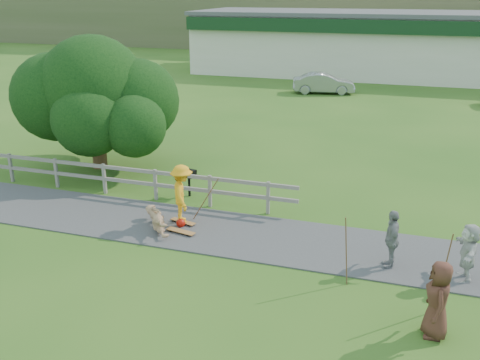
# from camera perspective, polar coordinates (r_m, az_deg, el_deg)

# --- Properties ---
(ground) EXTENTS (260.00, 260.00, 0.00)m
(ground) POSITION_cam_1_polar(r_m,az_deg,el_deg) (15.23, -7.66, -7.36)
(ground) COLOR #2A5719
(ground) RESTS_ON ground
(path) EXTENTS (34.00, 3.00, 0.04)m
(path) POSITION_cam_1_polar(r_m,az_deg,el_deg) (16.45, -5.44, -5.05)
(path) COLOR #3D3D40
(path) RESTS_ON ground
(fence) EXTENTS (15.05, 0.10, 1.10)m
(fence) POSITION_cam_1_polar(r_m,az_deg,el_deg) (19.77, -15.83, 0.79)
(fence) COLOR #666259
(fence) RESTS_ON ground
(strip_mall) EXTENTS (32.50, 10.75, 5.10)m
(strip_mall) POSITION_cam_1_polar(r_m,az_deg,el_deg) (47.34, 15.82, 13.85)
(strip_mall) COLOR beige
(strip_mall) RESTS_ON ground
(skater_rider) EXTENTS (1.15, 1.36, 1.82)m
(skater_rider) POSITION_cam_1_polar(r_m,az_deg,el_deg) (16.37, -6.20, -1.81)
(skater_rider) COLOR orange
(skater_rider) RESTS_ON ground
(skater_fallen) EXTENTS (1.72, 1.48, 0.67)m
(skater_fallen) POSITION_cam_1_polar(r_m,az_deg,el_deg) (16.35, -8.79, -4.15)
(skater_fallen) COLOR tan
(skater_fallen) RESTS_ON ground
(spectator_b) EXTENTS (0.54, 0.99, 1.60)m
(spectator_b) POSITION_cam_1_polar(r_m,az_deg,el_deg) (14.41, 15.87, -6.09)
(spectator_b) COLOR gray
(spectator_b) RESTS_ON ground
(spectator_c) EXTENTS (0.65, 0.90, 1.72)m
(spectator_c) POSITION_cam_1_polar(r_m,az_deg,el_deg) (11.99, 20.35, -11.89)
(spectator_c) COLOR #4D291F
(spectator_c) RESTS_ON ground
(spectator_d) EXTENTS (0.54, 1.44, 1.53)m
(spectator_d) POSITION_cam_1_polar(r_m,az_deg,el_deg) (14.43, 23.15, -7.13)
(spectator_d) COLOR beige
(spectator_d) RESTS_ON ground
(car_silver) EXTENTS (4.44, 2.35, 1.39)m
(car_silver) POSITION_cam_1_polar(r_m,az_deg,el_deg) (37.96, 8.91, 10.16)
(car_silver) COLOR gray
(car_silver) RESTS_ON ground
(tree) EXTENTS (6.64, 6.64, 4.40)m
(tree) POSITION_cam_1_polar(r_m,az_deg,el_deg) (22.02, -15.13, 6.77)
(tree) COLOR black
(tree) RESTS_ON ground
(bbq) EXTENTS (0.51, 0.43, 0.96)m
(bbq) POSITION_cam_1_polar(r_m,az_deg,el_deg) (18.75, -5.44, -0.33)
(bbq) COLOR black
(bbq) RESTS_ON ground
(longboard_rider) EXTENTS (0.89, 0.44, 0.10)m
(longboard_rider) POSITION_cam_1_polar(r_m,az_deg,el_deg) (16.70, -6.09, -4.56)
(longboard_rider) COLOR #956130
(longboard_rider) RESTS_ON ground
(longboard_fallen) EXTENTS (0.95, 0.40, 0.10)m
(longboard_fallen) POSITION_cam_1_polar(r_m,az_deg,el_deg) (16.06, -6.33, -5.60)
(longboard_fallen) COLOR #956130
(longboard_fallen) RESTS_ON ground
(helmet) EXTENTS (0.28, 0.28, 0.28)m
(helmet) POSITION_cam_1_polar(r_m,az_deg,el_deg) (16.48, -6.34, -4.59)
(helmet) COLOR #B51407
(helmet) RESTS_ON ground
(pole_rider) EXTENTS (0.03, 0.03, 1.73)m
(pole_rider) POSITION_cam_1_polar(r_m,az_deg,el_deg) (16.51, -3.73, -1.72)
(pole_rider) COLOR brown
(pole_rider) RESTS_ON ground
(pole_spec_left) EXTENTS (0.03, 0.03, 1.79)m
(pole_spec_left) POSITION_cam_1_polar(r_m,az_deg,el_deg) (13.31, 11.27, -7.49)
(pole_spec_left) COLOR brown
(pole_spec_left) RESTS_ON ground
(pole_spec_right) EXTENTS (0.03, 0.03, 1.97)m
(pole_spec_right) POSITION_cam_1_polar(r_m,az_deg,el_deg) (12.75, 20.88, -9.32)
(pole_spec_right) COLOR brown
(pole_spec_right) RESTS_ON ground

